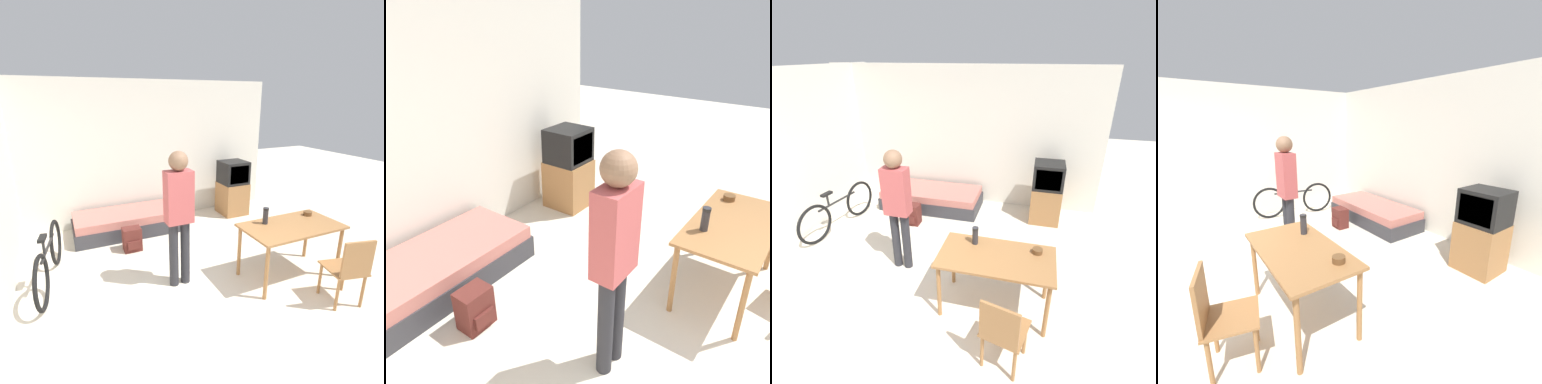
% 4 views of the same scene
% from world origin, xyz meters
% --- Properties ---
extents(ground_plane, '(20.00, 20.00, 0.00)m').
position_xyz_m(ground_plane, '(0.00, 0.00, 0.00)').
color(ground_plane, beige).
extents(wall_back, '(5.44, 0.06, 2.70)m').
position_xyz_m(wall_back, '(0.00, 3.85, 1.35)').
color(wall_back, silver).
rests_on(wall_back, ground_plane).
extents(daybed, '(1.95, 0.86, 0.39)m').
position_xyz_m(daybed, '(-0.46, 3.31, 0.19)').
color(daybed, '#333338').
rests_on(daybed, ground_plane).
extents(tv, '(0.53, 0.55, 1.13)m').
position_xyz_m(tv, '(1.76, 3.33, 0.55)').
color(tv, '#9E6B3D').
rests_on(tv, ground_plane).
extents(dining_table, '(1.33, 0.71, 0.76)m').
position_xyz_m(dining_table, '(1.20, 0.97, 0.67)').
color(dining_table, '#9E6B3D').
rests_on(dining_table, ground_plane).
extents(wooden_chair, '(0.50, 0.50, 0.88)m').
position_xyz_m(wooden_chair, '(1.39, 0.20, 0.50)').
color(wooden_chair, '#9E6B3D').
rests_on(wooden_chair, ground_plane).
extents(bicycle, '(0.32, 1.71, 0.76)m').
position_xyz_m(bicycle, '(-1.78, 2.14, 0.34)').
color(bicycle, black).
rests_on(bicycle, ground_plane).
extents(person_standing, '(0.34, 0.24, 1.78)m').
position_xyz_m(person_standing, '(-0.22, 1.42, 1.05)').
color(person_standing, '#28282D').
rests_on(person_standing, ground_plane).
extents(thermos_flask, '(0.08, 0.08, 0.22)m').
position_xyz_m(thermos_flask, '(0.91, 1.16, 0.88)').
color(thermos_flask, '#2D2D33').
rests_on(thermos_flask, dining_table).
extents(mate_bowl, '(0.12, 0.12, 0.06)m').
position_xyz_m(mate_bowl, '(1.65, 1.15, 0.79)').
color(mate_bowl, brown).
rests_on(mate_bowl, dining_table).
extents(backpack, '(0.29, 0.24, 0.39)m').
position_xyz_m(backpack, '(-0.58, 2.58, 0.19)').
color(backpack, '#56231E').
rests_on(backpack, ground_plane).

